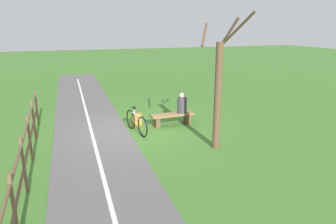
% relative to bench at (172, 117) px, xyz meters
% --- Properties ---
extents(ground_plane, '(80.00, 80.00, 0.00)m').
position_rel_bench_xyz_m(ground_plane, '(1.68, 0.20, -0.31)').
color(ground_plane, '#3D6B28').
extents(paved_path, '(3.08, 36.04, 0.02)m').
position_rel_bench_xyz_m(paved_path, '(3.00, 4.20, -0.30)').
color(paved_path, '#565454').
rests_on(paved_path, ground_plane).
extents(path_centre_line, '(0.63, 32.00, 0.00)m').
position_rel_bench_xyz_m(path_centre_line, '(3.00, 4.20, -0.29)').
color(path_centre_line, silver).
rests_on(path_centre_line, paved_path).
extents(bench, '(1.65, 0.45, 0.45)m').
position_rel_bench_xyz_m(bench, '(0.00, 0.00, 0.00)').
color(bench, brown).
rests_on(bench, ground_plane).
extents(person_seated, '(0.36, 0.36, 0.75)m').
position_rel_bench_xyz_m(person_seated, '(-0.39, -0.01, 0.46)').
color(person_seated, '#38383D').
rests_on(person_seated, bench).
extents(bicycle, '(0.37, 1.68, 0.88)m').
position_rel_bench_xyz_m(bicycle, '(1.45, 0.37, 0.06)').
color(bicycle, black).
rests_on(bicycle, ground_plane).
extents(backpack, '(0.37, 0.31, 0.45)m').
position_rel_bench_xyz_m(backpack, '(1.24, -0.43, -0.09)').
color(backpack, olive).
rests_on(backpack, ground_plane).
extents(fence_roadside, '(0.18, 10.71, 1.29)m').
position_rel_bench_xyz_m(fence_roadside, '(4.69, 3.44, 0.45)').
color(fence_roadside, brown).
rests_on(fence_roadside, ground_plane).
extents(tree_far_right, '(1.42, 1.28, 3.97)m').
position_rel_bench_xyz_m(tree_far_right, '(-0.53, 2.47, 1.49)').
color(tree_far_right, brown).
rests_on(tree_far_right, ground_plane).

